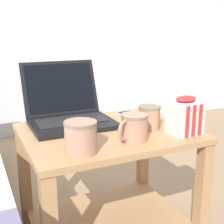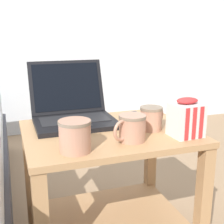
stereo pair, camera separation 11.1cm
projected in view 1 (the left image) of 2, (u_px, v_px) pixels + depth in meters
name	position (u px, v px, depth m)	size (l,w,h in m)	color
bedside_table	(108.00, 175.00, 1.21)	(0.62, 0.49, 0.51)	tan
laptop	(69.00, 111.00, 1.25)	(0.32, 0.32, 0.23)	black
mug_front_left	(150.00, 116.00, 1.18)	(0.11, 0.09, 0.09)	tan
mug_front_right	(134.00, 126.00, 1.05)	(0.13, 0.09, 0.09)	tan
mug_mid_center	(81.00, 135.00, 0.95)	(0.12, 0.12, 0.10)	tan
snack_bag	(185.00, 116.00, 1.12)	(0.11, 0.10, 0.14)	silver
cell_phone	(131.00, 116.00, 1.35)	(0.08, 0.15, 0.01)	#B7BABC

